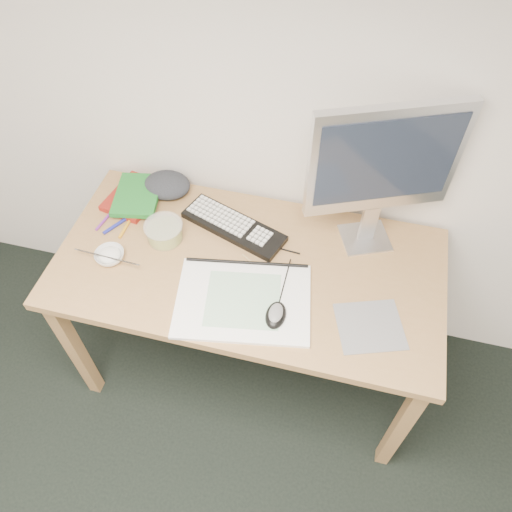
{
  "coord_description": "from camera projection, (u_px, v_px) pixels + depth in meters",
  "views": [
    {
      "loc": [
        0.17,
        0.38,
        2.18
      ],
      "look_at": [
        -0.09,
        1.41,
        0.83
      ],
      "focal_mm": 35.0,
      "sensor_mm": 36.0,
      "label": 1
    }
  ],
  "objects": [
    {
      "name": "monitor",
      "position": [
        384.0,
        164.0,
        1.59
      ],
      "size": [
        0.47,
        0.23,
        0.58
      ],
      "rotation": [
        0.0,
        0.0,
        0.4
      ],
      "color": "silver",
      "rests_on": "desk"
    },
    {
      "name": "marker_blue",
      "position": [
        119.0,
        223.0,
        1.92
      ],
      "size": [
        0.08,
        0.13,
        0.01
      ],
      "primitive_type": "cylinder",
      "rotation": [
        0.0,
        1.57,
        1.05
      ],
      "color": "#1C2199",
      "rests_on": "desk"
    },
    {
      "name": "mouse",
      "position": [
        276.0,
        313.0,
        1.63
      ],
      "size": [
        0.07,
        0.11,
        0.04
      ],
      "primitive_type": "ellipsoid",
      "rotation": [
        0.0,
        0.0,
        -0.0
      ],
      "color": "black",
      "rests_on": "sketchpad"
    },
    {
      "name": "marker_orange",
      "position": [
        127.0,
        226.0,
        1.91
      ],
      "size": [
        0.02,
        0.13,
        0.01
      ],
      "primitive_type": "cylinder",
      "rotation": [
        0.0,
        1.57,
        1.54
      ],
      "color": "orange",
      "rests_on": "desk"
    },
    {
      "name": "pencil_tan",
      "position": [
        258.0,
        268.0,
        1.79
      ],
      "size": [
        0.15,
        0.09,
        0.01
      ],
      "primitive_type": "cylinder",
      "rotation": [
        0.0,
        1.57,
        -0.56
      ],
      "color": "tan",
      "rests_on": "desk"
    },
    {
      "name": "mousepad",
      "position": [
        370.0,
        326.0,
        1.64
      ],
      "size": [
        0.26,
        0.25,
        0.0
      ],
      "primitive_type": "cube",
      "rotation": [
        0.0,
        0.0,
        0.34
      ],
      "color": "slate",
      "rests_on": "desk"
    },
    {
      "name": "fruit_tub",
      "position": [
        164.0,
        232.0,
        1.85
      ],
      "size": [
        0.18,
        0.18,
        0.07
      ],
      "primitive_type": "cylinder",
      "rotation": [
        0.0,
        0.0,
        0.31
      ],
      "color": "#D7DA4D",
      "rests_on": "desk"
    },
    {
      "name": "cloth_lump",
      "position": [
        167.0,
        185.0,
        2.01
      ],
      "size": [
        0.17,
        0.15,
        0.07
      ],
      "primitive_type": "ellipsoid",
      "rotation": [
        0.0,
        0.0,
        0.12
      ],
      "color": "#222529",
      "rests_on": "desk"
    },
    {
      "name": "keyboard",
      "position": [
        234.0,
        226.0,
        1.9
      ],
      "size": [
        0.43,
        0.26,
        0.02
      ],
      "primitive_type": "cube",
      "rotation": [
        0.0,
        0.0,
        -0.34
      ],
      "color": "black",
      "rests_on": "desk"
    },
    {
      "name": "marker_purple",
      "position": [
        105.0,
        220.0,
        1.93
      ],
      "size": [
        0.03,
        0.12,
        0.01
      ],
      "primitive_type": "cylinder",
      "rotation": [
        0.0,
        1.57,
        1.4
      ],
      "color": "#7B2894",
      "rests_on": "desk"
    },
    {
      "name": "pencil_pink",
      "position": [
        250.0,
        244.0,
        1.85
      ],
      "size": [
        0.2,
        0.02,
        0.01
      ],
      "primitive_type": "cylinder",
      "rotation": [
        0.0,
        1.57,
        -0.05
      ],
      "color": "pink",
      "rests_on": "desk"
    },
    {
      "name": "pencil_black",
      "position": [
        279.0,
        248.0,
        1.84
      ],
      "size": [
        0.16,
        0.02,
        0.01
      ],
      "primitive_type": "cylinder",
      "rotation": [
        0.0,
        1.57,
        -0.08
      ],
      "color": "black",
      "rests_on": "desk"
    },
    {
      "name": "chopsticks",
      "position": [
        107.0,
        257.0,
        1.77
      ],
      "size": [
        0.24,
        0.03,
        0.02
      ],
      "primitive_type": "cylinder",
      "rotation": [
        0.0,
        1.57,
        -0.05
      ],
      "color": "silver",
      "rests_on": "rice_bowl"
    },
    {
      "name": "sketchpad",
      "position": [
        243.0,
        301.0,
        1.69
      ],
      "size": [
        0.5,
        0.4,
        0.01
      ],
      "primitive_type": "cube",
      "rotation": [
        0.0,
        0.0,
        0.17
      ],
      "color": "white",
      "rests_on": "desk"
    },
    {
      "name": "book_red",
      "position": [
        134.0,
        197.0,
        2.0
      ],
      "size": [
        0.22,
        0.26,
        0.02
      ],
      "primitive_type": "cube",
      "rotation": [
        0.0,
        0.0,
        -0.2
      ],
      "color": "maroon",
      "rests_on": "desk"
    },
    {
      "name": "rice_bowl",
      "position": [
        110.0,
        256.0,
        1.8
      ],
      "size": [
        0.12,
        0.12,
        0.03
      ],
      "primitive_type": "imported",
      "rotation": [
        0.0,
        0.0,
        -0.08
      ],
      "color": "white",
      "rests_on": "desk"
    },
    {
      "name": "desk",
      "position": [
        248.0,
        278.0,
        1.86
      ],
      "size": [
        1.4,
        0.7,
        0.75
      ],
      "color": "#A47A4B",
      "rests_on": "ground"
    },
    {
      "name": "book_green",
      "position": [
        137.0,
        195.0,
        1.97
      ],
      "size": [
        0.21,
        0.26,
        0.02
      ],
      "primitive_type": "cube",
      "rotation": [
        0.0,
        0.0,
        0.19
      ],
      "color": "#1C7126",
      "rests_on": "book_red"
    }
  ]
}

